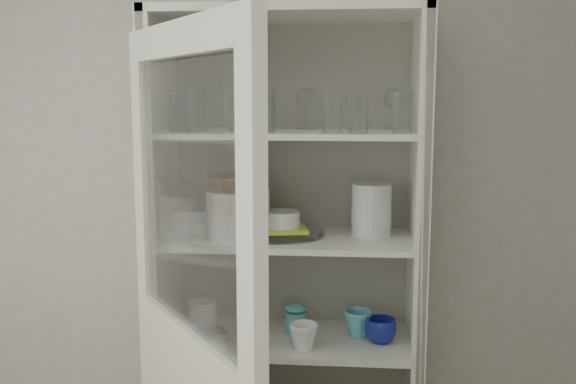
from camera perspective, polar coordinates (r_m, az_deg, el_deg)
The scene contains 31 objects.
wall_back at distance 2.69m, azimuth -3.84°, elevation -1.96°, with size 3.60×0.02×2.60m, color #AEA593.
pantry_cabinet at distance 2.60m, azimuth 0.12°, elevation -10.51°, with size 1.00×0.45×2.10m.
tumbler_0 at distance 2.29m, azimuth -8.19°, elevation 7.13°, with size 0.08×0.08×0.15m, color silver.
tumbler_1 at distance 2.30m, azimuth -9.63°, elevation 7.10°, with size 0.08×0.08×0.15m, color silver.
tumbler_2 at distance 2.31m, azimuth -4.49°, elevation 6.98°, with size 0.07×0.07×0.13m, color silver.
tumbler_3 at distance 2.25m, azimuth -2.09°, elevation 7.05°, with size 0.07×0.07×0.14m, color silver.
tumbler_4 at distance 2.24m, azimuth 3.96°, elevation 6.97°, with size 0.07×0.07×0.14m, color silver.
tumbler_5 at distance 2.23m, azimuth 6.31°, elevation 6.96°, with size 0.07×0.07×0.14m, color silver.
tumbler_6 at distance 2.28m, azimuth 10.14°, elevation 7.00°, with size 0.07×0.07×0.14m, color silver.
tumbler_7 at distance 2.46m, azimuth -9.67°, elevation 7.09°, with size 0.07×0.07×0.14m, color silver.
tumbler_8 at distance 2.49m, azimuth -9.43°, elevation 7.22°, with size 0.08×0.08×0.15m, color silver.
tumbler_9 at distance 2.42m, azimuth -3.21°, elevation 7.03°, with size 0.07×0.07×0.13m, color silver.
tumbler_10 at distance 2.38m, azimuth -2.07°, elevation 7.32°, with size 0.08×0.08×0.16m, color silver.
goblet_0 at distance 2.55m, azimuth -8.05°, elevation 7.64°, with size 0.08×0.08×0.18m, color silver, non-canonical shape.
goblet_1 at distance 2.51m, azimuth 1.57°, elevation 7.61°, with size 0.08×0.08×0.18m, color silver, non-canonical shape.
goblet_2 at distance 2.49m, azimuth 5.86°, elevation 7.34°, with size 0.07×0.07×0.16m, color silver, non-canonical shape.
goblet_3 at distance 2.51m, azimuth 9.31°, elevation 7.45°, with size 0.08×0.08×0.17m, color silver, non-canonical shape.
plate_stack_front at distance 2.39m, azimuth -4.45°, elevation -2.86°, with size 0.22×0.22×0.11m, color white.
plate_stack_back at distance 2.62m, azimuth -7.96°, elevation -2.25°, with size 0.23×0.23×0.08m, color white.
cream_bowl at distance 2.38m, azimuth -4.47°, elevation -0.68°, with size 0.23×0.23×0.07m, color beige.
terracotta_bowl at distance 2.37m, azimuth -4.49°, elevation 0.85°, with size 0.23×0.23×0.06m, color #5C301C.
glass_platter at distance 2.46m, azimuth -0.60°, elevation -3.64°, with size 0.33×0.33×0.02m, color silver.
yellow_trivet at distance 2.46m, azimuth -0.60°, elevation -3.27°, with size 0.19×0.19×0.01m, color yellow.
white_ramekin at distance 2.45m, azimuth -0.60°, elevation -2.41°, with size 0.14×0.14×0.06m, color white.
grey_bowl_stack at distance 2.46m, azimuth 7.44°, elevation -1.57°, with size 0.15×0.15×0.20m, color silver.
mug_blue at distance 2.51m, azimuth 8.23°, elevation -12.08°, with size 0.12×0.12×0.09m, color navy.
mug_teal at distance 2.56m, azimuth 6.26°, elevation -11.53°, with size 0.11×0.11×0.10m, color teal.
mug_white at distance 2.42m, azimuth 1.42°, elevation -12.73°, with size 0.11×0.11×0.10m, color white.
teal_jar at distance 2.59m, azimuth 0.68°, elevation -11.32°, with size 0.08×0.08×0.10m.
measuring_cups at distance 2.53m, azimuth -6.93°, elevation -12.51°, with size 0.11×0.11×0.04m, color #B6B6B6.
white_canister at distance 2.60m, azimuth -7.59°, elevation -10.93°, with size 0.11×0.11×0.13m, color white.
Camera 1 is at (0.41, -1.11, 1.79)m, focal length 40.00 mm.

